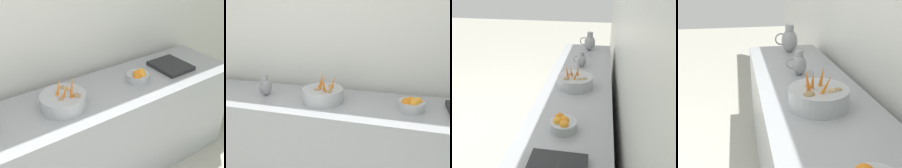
% 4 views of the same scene
% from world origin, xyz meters
% --- Properties ---
extents(tile_wall_left, '(0.10, 8.22, 3.00)m').
position_xyz_m(tile_wall_left, '(-1.95, 0.67, 1.50)').
color(tile_wall_left, silver).
rests_on(tile_wall_left, ground_plane).
extents(prep_counter, '(0.66, 3.04, 0.88)m').
position_xyz_m(prep_counter, '(-1.51, 0.17, 0.44)').
color(prep_counter, '#9EA0A5').
rests_on(prep_counter, ground_plane).
extents(vegetable_colander, '(0.33, 0.33, 0.24)m').
position_xyz_m(vegetable_colander, '(-1.49, 0.08, 0.94)').
color(vegetable_colander, '#ADAFB5').
rests_on(vegetable_colander, prep_counter).
extents(orange_bowl, '(0.19, 0.19, 0.11)m').
position_xyz_m(orange_bowl, '(-1.48, 0.77, 0.93)').
color(orange_bowl, '#ADAFB5').
rests_on(orange_bowl, prep_counter).
extents(metal_pitcher_short, '(0.15, 0.11, 0.18)m').
position_xyz_m(metal_pitcher_short, '(-1.50, -0.46, 0.97)').
color(metal_pitcher_short, '#939399').
rests_on(metal_pitcher_short, prep_counter).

